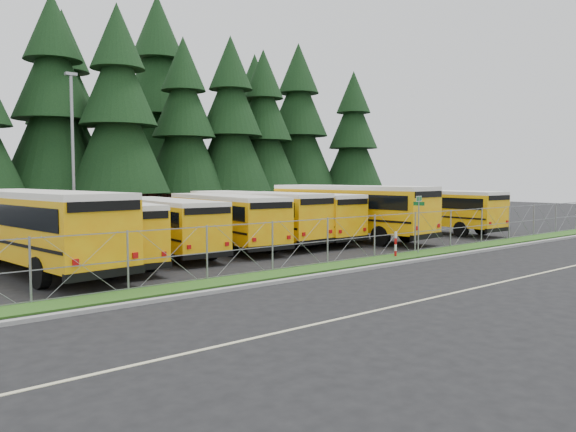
% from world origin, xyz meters
% --- Properties ---
extents(ground, '(120.00, 120.00, 0.00)m').
position_xyz_m(ground, '(0.00, 0.00, 0.00)').
color(ground, black).
rests_on(ground, ground).
extents(curb, '(50.00, 0.25, 0.12)m').
position_xyz_m(curb, '(0.00, -3.10, 0.06)').
color(curb, gray).
rests_on(curb, ground).
extents(grass_verge, '(50.00, 1.40, 0.06)m').
position_xyz_m(grass_verge, '(0.00, -1.70, 0.03)').
color(grass_verge, '#244C15').
rests_on(grass_verge, ground).
extents(road_lane_line, '(50.00, 0.12, 0.01)m').
position_xyz_m(road_lane_line, '(0.00, -8.00, 0.01)').
color(road_lane_line, beige).
rests_on(road_lane_line, ground).
extents(chainlink_fence, '(44.00, 0.10, 2.00)m').
position_xyz_m(chainlink_fence, '(0.00, -1.00, 1.00)').
color(chainlink_fence, gray).
rests_on(chainlink_fence, ground).
extents(brick_building, '(22.00, 10.00, 6.00)m').
position_xyz_m(brick_building, '(6.00, 40.00, 3.00)').
color(brick_building, brown).
rests_on(brick_building, ground).
extents(bus_0, '(4.33, 12.45, 3.20)m').
position_xyz_m(bus_0, '(-14.29, 4.84, 1.60)').
color(bus_0, '#F79907').
rests_on(bus_0, ground).
extents(bus_1, '(3.39, 10.50, 2.70)m').
position_xyz_m(bus_1, '(-11.51, 5.04, 1.35)').
color(bus_1, '#F79907').
rests_on(bus_1, ground).
extents(bus_2, '(3.05, 10.35, 2.68)m').
position_xyz_m(bus_2, '(-8.17, 6.11, 1.34)').
color(bus_2, '#F79907').
rests_on(bus_2, ground).
extents(bus_3, '(3.69, 10.89, 2.80)m').
position_xyz_m(bus_3, '(-4.52, 6.41, 1.40)').
color(bus_3, '#F79907').
rests_on(bus_3, ground).
extents(bus_4, '(3.21, 11.18, 2.90)m').
position_xyz_m(bus_4, '(-2.26, 6.93, 1.45)').
color(bus_4, '#F79907').
rests_on(bus_4, ground).
extents(bus_5, '(2.60, 10.70, 2.80)m').
position_xyz_m(bus_5, '(0.43, 6.73, 1.40)').
color(bus_5, '#F79907').
rests_on(bus_5, ground).
extents(bus_6, '(3.92, 12.49, 3.22)m').
position_xyz_m(bus_6, '(3.43, 5.28, 1.61)').
color(bus_6, '#F79907').
rests_on(bus_6, ground).
extents(bus_east, '(2.83, 10.86, 2.83)m').
position_xyz_m(bus_east, '(11.00, 4.57, 1.41)').
color(bus_east, '#F79907').
rests_on(bus_east, ground).
extents(street_sign, '(0.80, 0.53, 2.81)m').
position_xyz_m(street_sign, '(1.61, -1.49, 2.03)').
color(street_sign, gray).
rests_on(street_sign, ground).
extents(striped_bollard, '(0.11, 0.11, 1.20)m').
position_xyz_m(striped_bollard, '(-0.18, -1.57, 0.60)').
color(striped_bollard, '#B20C0C').
rests_on(striped_bollard, ground).
extents(light_standard, '(0.70, 0.35, 10.14)m').
position_xyz_m(light_standard, '(-8.55, 17.14, 5.50)').
color(light_standard, gray).
rests_on(light_standard, ground).
extents(conifer_3, '(8.22, 8.22, 18.18)m').
position_xyz_m(conifer_3, '(-6.33, 27.71, 9.09)').
color(conifer_3, black).
rests_on(conifer_3, ground).
extents(conifer_4, '(7.69, 7.69, 17.02)m').
position_xyz_m(conifer_4, '(-2.80, 23.62, 8.51)').
color(conifer_4, black).
rests_on(conifer_4, ground).
extents(conifer_5, '(7.17, 7.17, 15.86)m').
position_xyz_m(conifer_5, '(3.86, 25.41, 7.93)').
color(conifer_5, black).
rests_on(conifer_5, ground).
extents(conifer_6, '(7.52, 7.52, 16.62)m').
position_xyz_m(conifer_6, '(8.59, 25.15, 8.31)').
color(conifer_6, black).
rests_on(conifer_6, ground).
extents(conifer_7, '(7.27, 7.27, 16.07)m').
position_xyz_m(conifer_7, '(12.77, 25.72, 8.04)').
color(conifer_7, black).
rests_on(conifer_7, ground).
extents(conifer_8, '(8.06, 8.06, 17.82)m').
position_xyz_m(conifer_8, '(18.61, 27.30, 8.91)').
color(conifer_8, black).
rests_on(conifer_8, ground).
extents(conifer_9, '(6.80, 6.80, 15.04)m').
position_xyz_m(conifer_9, '(23.62, 24.05, 7.52)').
color(conifer_9, black).
rests_on(conifer_9, ground).
extents(conifer_11, '(8.23, 8.23, 18.19)m').
position_xyz_m(conifer_11, '(-4.12, 32.19, 9.10)').
color(conifer_11, black).
rests_on(conifer_11, ground).
extents(conifer_12, '(9.80, 9.80, 21.68)m').
position_xyz_m(conifer_12, '(5.45, 33.33, 10.84)').
color(conifer_12, black).
rests_on(conifer_12, ground).
extents(conifer_13, '(7.69, 7.69, 17.01)m').
position_xyz_m(conifer_13, '(15.94, 31.46, 8.51)').
color(conifer_13, black).
rests_on(conifer_13, ground).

